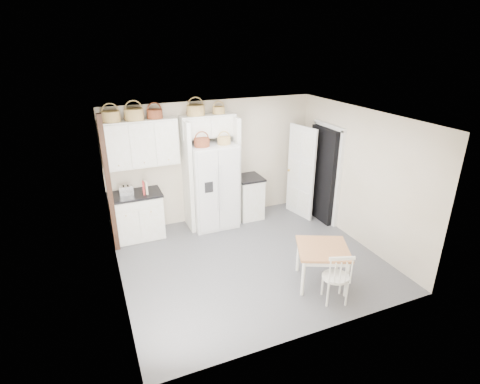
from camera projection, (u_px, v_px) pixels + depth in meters
name	position (u px, v px, depth m)	size (l,w,h in m)	color
floor	(251.00, 260.00, 6.84)	(4.50, 4.50, 0.00)	#505052
ceiling	(253.00, 118.00, 5.85)	(4.50, 4.50, 0.00)	white
wall_back	(213.00, 161.00, 8.05)	(4.50, 4.50, 0.00)	beige
wall_left	(113.00, 217.00, 5.54)	(4.00, 4.00, 0.00)	beige
wall_right	(359.00, 177.00, 7.15)	(4.00, 4.00, 0.00)	beige
refrigerator	(213.00, 186.00, 7.83)	(0.93, 0.75, 1.79)	silver
base_cab_left	(137.00, 216.00, 7.49)	(0.98, 0.62, 0.91)	beige
base_cab_right	(249.00, 198.00, 8.37)	(0.52, 0.62, 0.91)	beige
dining_table	(321.00, 265.00, 6.09)	(0.80, 0.80, 0.66)	#9D632F
windsor_chair	(336.00, 277.00, 5.64)	(0.41, 0.38, 0.85)	beige
counter_left	(135.00, 194.00, 7.31)	(1.02, 0.66, 0.04)	black
counter_right	(249.00, 178.00, 8.18)	(0.56, 0.66, 0.04)	black
toaster	(126.00, 190.00, 7.22)	(0.26, 0.15, 0.18)	silver
cookbook_red	(144.00, 188.00, 7.25)	(0.04, 0.16, 0.25)	#AD2A29
cookbook_cream	(146.00, 187.00, 7.26)	(0.04, 0.17, 0.26)	beige
basket_upper_a	(111.00, 117.00, 6.76)	(0.33, 0.33, 0.19)	#9E7541
basket_upper_b	(134.00, 114.00, 6.90)	(0.35, 0.35, 0.21)	#9E7541
basket_upper_c	(155.00, 114.00, 7.05)	(0.29, 0.29, 0.17)	brown
basket_bridge_a	(196.00, 110.00, 7.33)	(0.36, 0.36, 0.20)	#9E7541
basket_bridge_b	(219.00, 110.00, 7.51)	(0.25, 0.25, 0.14)	#9E7541
basket_fridge_a	(202.00, 142.00, 7.29)	(0.31, 0.31, 0.16)	brown
basket_fridge_b	(224.00, 141.00, 7.46)	(0.27, 0.27, 0.14)	#9E7541
upper_cabinet	(141.00, 143.00, 7.14)	(1.40, 0.34, 0.90)	beige
bridge_cabinet	(208.00, 126.00, 7.54)	(1.12, 0.34, 0.45)	beige
fridge_panel_left	(188.00, 176.00, 7.61)	(0.08, 0.60, 2.30)	beige
fridge_panel_right	(234.00, 170.00, 7.98)	(0.08, 0.60, 2.30)	beige
trim_post	(109.00, 186.00, 6.71)	(0.09, 0.09, 2.60)	black
doorway_void	(323.00, 175.00, 8.07)	(0.18, 0.85, 2.05)	black
door_slab	(301.00, 172.00, 8.23)	(0.80, 0.04, 2.05)	white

